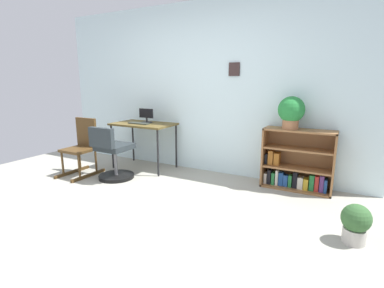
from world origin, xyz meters
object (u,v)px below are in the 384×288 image
Objects in this scene: keyboard at (139,123)px; rocking_chair at (82,146)px; bookshelf_low at (296,163)px; desk at (144,127)px; potted_plant_on_shelf at (291,111)px; monitor at (146,116)px; office_chair at (113,156)px; potted_plant_floor at (356,223)px.

rocking_chair reaches higher than keyboard.
bookshelf_low is (2.38, 0.30, -0.41)m from keyboard.
keyboard is at bearing -98.78° from desk.
monitor is at bearing -177.81° from potted_plant_on_shelf.
potted_plant_floor is at bearing -5.29° from office_chair.
bookshelf_low is at bearing 26.78° from potted_plant_on_shelf.
rocking_chair is at bearing -163.03° from bookshelf_low.
rocking_chair is at bearing 176.08° from potted_plant_floor.
potted_plant_on_shelf is at bearing 2.19° from monitor.
monitor is 0.72× the size of keyboard.
potted_plant_on_shelf is at bearing -153.22° from bookshelf_low.
keyboard is 2.43m from bookshelf_low.
monitor is (0.01, 0.07, 0.17)m from desk.
desk is 3.24m from potted_plant_floor.
desk is 0.18m from monitor.
rocking_chair is (-0.63, -0.62, -0.32)m from keyboard.
rocking_chair is 2.05× the size of potted_plant_on_shelf.
bookshelf_low is at bearing 20.04° from office_chair.
monitor reaches higher than bookshelf_low.
rocking_chair is 0.96× the size of bookshelf_low.
potted_plant_on_shelf is (2.90, 0.86, 0.60)m from rocking_chair.
desk is at bearing -101.23° from monitor.
rocking_chair is 3.71m from potted_plant_floor.
desk is at bearing 162.45° from potted_plant_floor.
potted_plant_on_shelf reaches higher than monitor.
rocking_chair is at bearing -131.89° from desk.
potted_plant_on_shelf reaches higher than desk.
keyboard is at bearing -173.82° from potted_plant_on_shelf.
monitor is 0.90m from office_chair.
keyboard is at bearing 164.16° from potted_plant_floor.
keyboard is at bearing 86.13° from office_chair.
keyboard is 0.93m from rocking_chair.
potted_plant_on_shelf reaches higher than bookshelf_low.
monitor is at bearing 50.03° from rocking_chair.
office_chair is 0.92× the size of rocking_chair.
keyboard is 0.40× the size of bookshelf_low.
office_chair reaches higher than keyboard.
desk is at bearing 85.44° from office_chair.
potted_plant_on_shelf reaches higher than keyboard.
potted_plant_on_shelf is 1.16× the size of potted_plant_floor.
bookshelf_low is (2.36, 0.20, -0.34)m from desk.
office_chair reaches higher than potted_plant_floor.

